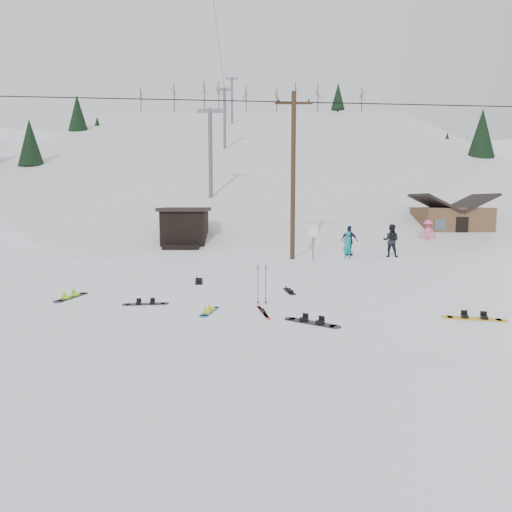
{
  "coord_description": "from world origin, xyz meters",
  "views": [
    {
      "loc": [
        -0.1,
        -11.11,
        3.21
      ],
      "look_at": [
        -0.05,
        3.83,
        1.4
      ],
      "focal_mm": 32.0,
      "sensor_mm": 36.0,
      "label": 1
    }
  ],
  "objects_px": {
    "cabin": "(450,223)",
    "hero_snowboard": "(209,311)",
    "hero_skis": "(263,312)",
    "utility_pole": "(293,174)"
  },
  "relations": [
    {
      "from": "cabin",
      "to": "hero_snowboard",
      "type": "distance_m",
      "value": 27.61
    },
    {
      "from": "cabin",
      "to": "hero_skis",
      "type": "height_order",
      "value": "cabin"
    },
    {
      "from": "hero_snowboard",
      "to": "hero_skis",
      "type": "relative_size",
      "value": 0.78
    },
    {
      "from": "hero_snowboard",
      "to": "hero_skis",
      "type": "distance_m",
      "value": 1.56
    },
    {
      "from": "hero_snowboard",
      "to": "cabin",
      "type": "bearing_deg",
      "value": -23.83
    },
    {
      "from": "cabin",
      "to": "hero_snowboard",
      "type": "relative_size",
      "value": 4.2
    },
    {
      "from": "utility_pole",
      "to": "hero_snowboard",
      "type": "relative_size",
      "value": 7.01
    },
    {
      "from": "cabin",
      "to": "utility_pole",
      "type": "bearing_deg",
      "value": -142.44
    },
    {
      "from": "hero_snowboard",
      "to": "hero_skis",
      "type": "bearing_deg",
      "value": -79.67
    },
    {
      "from": "utility_pole",
      "to": "hero_skis",
      "type": "xyz_separation_m",
      "value": [
        -1.85,
        -12.22,
        -4.66
      ]
    }
  ]
}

